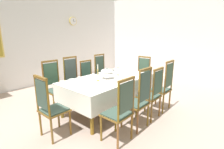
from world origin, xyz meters
The scene contains 25 objects.
ground centered at (0.00, 0.00, -0.02)m, with size 8.18×5.91×0.04m, color #B49E91.
back_wall centered at (0.00, 2.99, 1.71)m, with size 8.18×0.08×3.41m, color silver.
right_wall centered at (4.13, 0.00, 1.71)m, with size 0.08×5.91×3.41m, color silver.
dining_table centered at (0.00, -0.30, 0.70)m, with size 2.17×1.15×0.78m.
tablecloth centered at (0.00, -0.30, 0.68)m, with size 2.19×1.17×0.40m.
chair_south_a centered at (-0.83, -1.28, 0.58)m, with size 0.44×0.42×1.13m.
chair_north_a centered at (-0.83, 0.69, 0.60)m, with size 0.44×0.42×1.18m.
chair_south_b centered at (-0.26, -1.29, 0.60)m, with size 0.44×0.42×1.20m.
chair_north_b centered at (-0.26, 0.69, 0.61)m, with size 0.44×0.42×1.21m.
chair_south_c centered at (0.26, -1.28, 0.57)m, with size 0.44×0.42×1.12m.
chair_north_c centered at (0.26, 0.68, 0.55)m, with size 0.44×0.42×1.06m.
chair_south_d centered at (0.81, -1.29, 0.60)m, with size 0.44×0.42×1.20m.
chair_north_d centered at (0.81, 0.69, 0.60)m, with size 0.44×0.42×1.18m.
chair_head_west centered at (-1.49, -0.30, 0.58)m, with size 0.42×0.44×1.13m.
chair_head_east centered at (1.49, -0.30, 0.58)m, with size 0.42×0.44×1.13m.
soup_tureen centered at (-0.05, -0.30, 0.90)m, with size 0.32×0.32×0.25m.
candlestick_west centered at (-0.35, -0.30, 0.93)m, with size 0.07×0.07×0.37m.
candlestick_east centered at (0.35, -0.30, 0.90)m, with size 0.07×0.07×0.31m.
bowl_near_left centered at (0.59, 0.10, 0.80)m, with size 0.18×0.18×0.04m.
bowl_near_right centered at (-0.70, 0.16, 0.80)m, with size 0.17×0.17×0.03m.
bowl_far_left centered at (0.06, 0.17, 0.80)m, with size 0.14×0.14×0.03m.
bowl_far_right centered at (0.07, -0.71, 0.80)m, with size 0.14×0.14×0.03m.
spoon_primary centered at (0.71, 0.13, 0.79)m, with size 0.04×0.18×0.01m.
spoon_secondary centered at (-0.82, 0.18, 0.79)m, with size 0.06×0.17×0.01m.
mounted_clock centered at (1.47, 2.92, 2.29)m, with size 0.33×0.06×0.33m.
Camera 1 is at (-2.79, -2.80, 1.77)m, focal length 26.67 mm.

